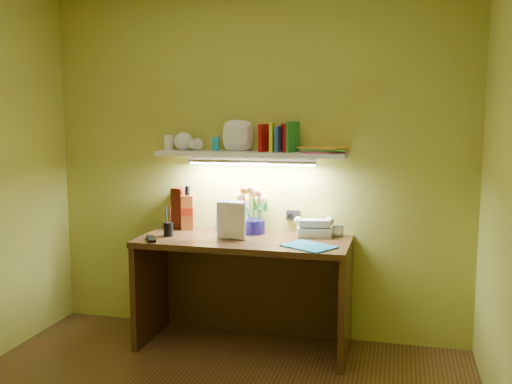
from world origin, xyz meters
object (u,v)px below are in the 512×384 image
desk (244,293)px  flower_bouquet (252,209)px  desk_clock (338,231)px  telephone (314,227)px  whisky_bottle (188,208)px

desk → flower_bouquet: flower_bouquet is taller
desk → desk_clock: size_ratio=18.22×
desk_clock → telephone: bearing=-166.1°
telephone → flower_bouquet: bearing=167.1°
telephone → whisky_bottle: size_ratio=0.71×
desk → desk_clock: (0.60, 0.22, 0.41)m
flower_bouquet → desk_clock: (0.59, 0.04, -0.13)m
whisky_bottle → desk: bearing=-21.7°
desk → flower_bouquet: 0.57m
telephone → whisky_bottle: (-0.91, 0.01, 0.09)m
desk_clock → flower_bouquet: bearing=-179.0°
whisky_bottle → flower_bouquet: bearing=0.1°
desk → whisky_bottle: size_ratio=4.44×
desk_clock → whisky_bottle: 1.07m
desk → desk_clock: 0.76m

